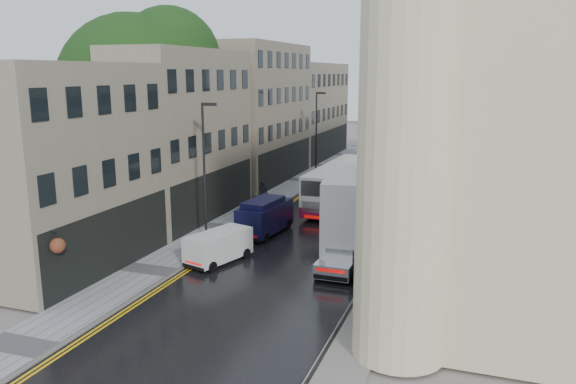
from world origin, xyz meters
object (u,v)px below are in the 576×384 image
Objects in this scene: tree_near at (134,114)px; pedestrian at (263,193)px; white_lorry at (327,221)px; tree_far at (225,112)px; white_van at (190,250)px; cream_bus at (312,192)px; lamp_post_far at (316,137)px; silver_hatchback at (318,264)px; navy_van at (241,220)px; lamp_post_near at (204,172)px.

tree_near is 7.32× the size of pedestrian.
white_lorry is 4.54× the size of pedestrian.
white_van is (7.90, -20.74, -5.38)m from tree_far.
cream_bus is 1.43× the size of lamp_post_far.
silver_hatchback is at bearing -92.68° from white_lorry.
silver_hatchback is at bearing 120.80° from pedestrian.
white_van is 0.83× the size of navy_van.
lamp_post_far is (-1.02, 18.92, 2.85)m from navy_van.
cream_bus is at bearing -75.01° from lamp_post_far.
silver_hatchback is (3.91, -11.88, -0.78)m from cream_bus.
navy_van reaches higher than pedestrian.
lamp_post_near is (-7.76, 1.65, 1.75)m from white_lorry.
lamp_post_near is 19.76m from lamp_post_far.
white_van is at bearing -89.76° from navy_van.
lamp_post_far is at bearing 106.68° from cream_bus.
pedestrian is at bearing 81.93° from lamp_post_near.
white_lorry is 6.51m from navy_van.
silver_hatchback is (14.76, -7.28, -6.19)m from tree_near.
white_lorry reaches higher than pedestrian.
silver_hatchback is 0.88× the size of navy_van.
silver_hatchback is (14.46, -20.28, -5.47)m from tree_far.
pedestrian is 9.09m from lamp_post_near.
pedestrian is (6.64, -7.76, -5.16)m from tree_far.
cream_bus is at bearing 94.58° from white_van.
tree_near reaches higher than lamp_post_near.
tree_near is 3.54× the size of silver_hatchback.
pedestrian is at bearing 171.97° from cream_bus.
silver_hatchback is 7.77m from navy_van.
silver_hatchback is at bearing -26.26° from tree_near.
tree_far reaches higher than lamp_post_far.
tree_far is at bearing 142.78° from cream_bus.
navy_van is at bearing -87.28° from lamp_post_far.
navy_van is at bearing 142.91° from silver_hatchback.
tree_far is 23.29m from white_lorry.
white_lorry is 1.93× the size of navy_van.
lamp_post_near is (-4.06, -7.95, 2.50)m from cream_bus.
navy_van is 0.57× the size of lamp_post_far.
lamp_post_near reaches higher than cream_bus.
white_van is (8.20, -7.74, -6.09)m from tree_near.
tree_near is at bearing 154.47° from silver_hatchback.
white_van is at bearing -43.36° from tree_near.
tree_far is at bearing 88.68° from tree_near.
tree_near is at bearing 168.69° from navy_van.
lamp_post_far is (0.67, 11.15, 2.94)m from pedestrian.
lamp_post_near is (6.79, -3.35, -2.91)m from tree_near.
pedestrian is at bearing 112.22° from white_van.
cream_bus is at bearing 22.96° from tree_near.
silver_hatchback is 0.50× the size of lamp_post_near.
lamp_post_near is (-1.84, -0.82, 2.88)m from navy_van.
navy_van reaches higher than silver_hatchback.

